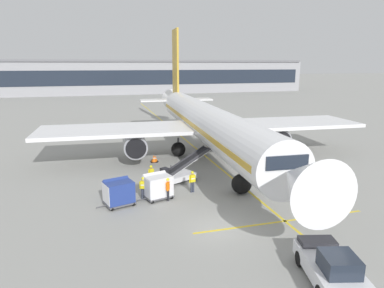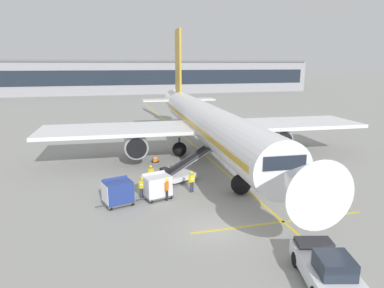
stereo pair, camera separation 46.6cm
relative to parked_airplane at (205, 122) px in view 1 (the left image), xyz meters
The scene contains 15 objects.
ground_plane 17.16m from the parked_airplane, 104.98° to the right, with size 600.00×600.00×0.00m, color gray.
parked_airplane is the anchor object (origin of this frame).
belt_loader 9.06m from the parked_airplane, 123.36° to the right, with size 5.45×3.48×2.64m.
baggage_cart_lead 12.79m from the parked_airplane, 124.56° to the right, with size 2.83×2.11×1.91m.
baggage_cart_second 14.97m from the parked_airplane, 132.73° to the right, with size 2.83×2.11×1.91m.
pushback_tug 22.90m from the parked_airplane, 93.09° to the right, with size 3.12×4.78×1.83m.
ground_crew_by_loader 12.99m from the parked_airplane, 120.35° to the right, with size 0.35×0.54×1.74m.
ground_crew_by_carts 13.34m from the parked_airplane, 128.61° to the right, with size 0.55×0.35×1.74m.
ground_crew_marshaller 10.58m from the parked_airplane, 133.92° to the right, with size 0.52×0.39×1.74m.
ground_crew_wingwalker 11.02m from the parked_airplane, 113.25° to the right, with size 0.56×0.33×1.74m.
safety_cone_engine_keepout 6.69m from the parked_airplane, behind, with size 0.67×0.67×0.75m.
safety_cone_wingtip 6.55m from the parked_airplane, behind, with size 0.53×0.53×0.61m.
apron_guidance_line_lead_in 3.92m from the parked_airplane, 79.02° to the right, with size 0.20×110.00×0.01m.
apron_guidance_line_stop_bar 16.82m from the parked_airplane, 90.15° to the right, with size 12.00×0.20×0.01m.
terminal_building 88.46m from the parked_airplane, 89.98° to the left, with size 126.44×16.15×11.26m.
Camera 1 is at (-6.88, -18.30, 9.90)m, focal length 32.15 mm.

